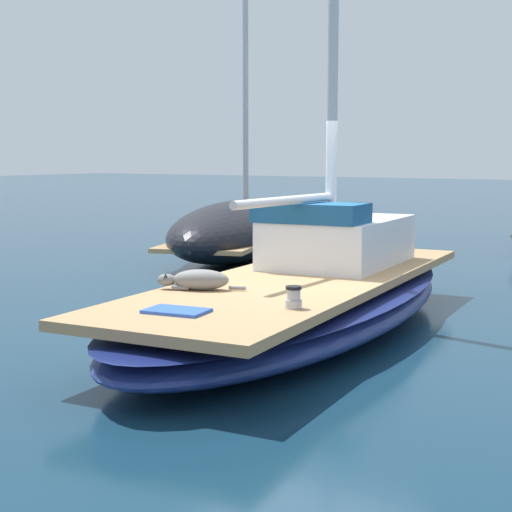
% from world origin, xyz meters
% --- Properties ---
extents(ground_plane, '(120.00, 120.00, 0.00)m').
position_xyz_m(ground_plane, '(0.00, 0.00, 0.00)').
color(ground_plane, '#143347').
extents(sailboat_main, '(3.19, 7.44, 0.66)m').
position_xyz_m(sailboat_main, '(0.00, 0.00, 0.34)').
color(sailboat_main, navy).
rests_on(sailboat_main, ground).
extents(cabin_house, '(1.60, 2.34, 0.84)m').
position_xyz_m(cabin_house, '(-0.12, 1.11, 1.01)').
color(cabin_house, silver).
rests_on(cabin_house, sailboat_main).
extents(dog_grey, '(0.90, 0.50, 0.22)m').
position_xyz_m(dog_grey, '(-0.47, -1.41, 0.77)').
color(dog_grey, gray).
rests_on(dog_grey, sailboat_main).
extents(deck_winch, '(0.16, 0.16, 0.21)m').
position_xyz_m(deck_winch, '(0.89, -1.74, 0.76)').
color(deck_winch, '#B7B7BC').
rests_on(deck_winch, sailboat_main).
extents(deck_towel, '(0.61, 0.44, 0.03)m').
position_xyz_m(deck_towel, '(0.09, -2.49, 0.68)').
color(deck_towel, blue).
rests_on(deck_towel, sailboat_main).
extents(moored_boat_port_side, '(3.87, 6.40, 6.39)m').
position_xyz_m(moored_boat_port_side, '(-4.33, 5.10, 0.61)').
color(moored_boat_port_side, black).
rests_on(moored_boat_port_side, ground).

